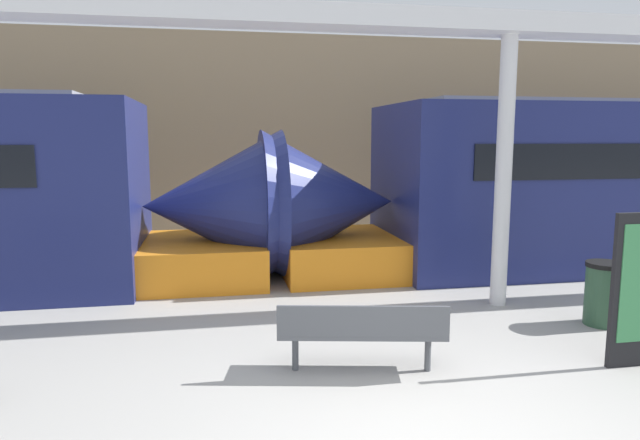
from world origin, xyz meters
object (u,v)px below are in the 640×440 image
(trash_bin, at_px, (604,293))
(support_column_near, at_px, (504,174))
(train_left, at_px, (629,187))
(bench_near, at_px, (362,330))

(trash_bin, bearing_deg, support_column_near, 129.12)
(train_left, xyz_separation_m, support_column_near, (-4.08, -2.42, 0.46))
(train_left, xyz_separation_m, bench_near, (-6.75, -4.51, -1.03))
(train_left, xyz_separation_m, trash_bin, (-3.15, -3.56, -1.08))
(bench_near, distance_m, support_column_near, 3.70)
(train_left, distance_m, bench_near, 8.18)
(trash_bin, distance_m, support_column_near, 2.13)
(bench_near, bearing_deg, train_left, 45.25)
(train_left, height_order, trash_bin, train_left)
(bench_near, height_order, trash_bin, trash_bin)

